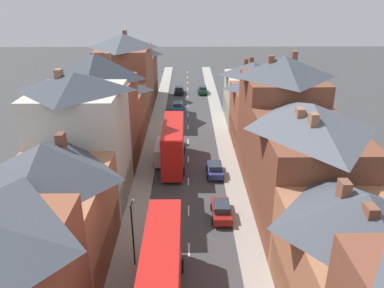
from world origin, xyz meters
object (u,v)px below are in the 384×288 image
object	(u,v)px
car_mid_white	(178,107)
delivery_van	(163,151)
double_decker_bus_lead	(162,273)
car_near_silver	(203,90)
street_lamp	(133,230)
double_decker_bus_mid_street	(173,143)
car_near_blue	(221,210)
car_parked_left_b	(179,90)
car_parked_left_a	(215,169)

from	to	relation	value
car_mid_white	delivery_van	size ratio (longest dim) A/B	0.88
double_decker_bus_lead	car_near_silver	distance (m)	56.50
street_lamp	car_mid_white	bearing A→B (deg)	86.50
delivery_van	street_lamp	size ratio (longest dim) A/B	0.95
double_decker_bus_lead	delivery_van	distance (m)	23.33
car_near_silver	delivery_van	distance (m)	33.58
double_decker_bus_mid_street	car_near_blue	xyz separation A→B (m)	(4.91, -11.64, -2.00)
car_near_blue	car_mid_white	size ratio (longest dim) A/B	0.89
car_parked_left_b	street_lamp	bearing A→B (deg)	-92.69
street_lamp	double_decker_bus_lead	bearing A→B (deg)	-59.23
delivery_van	car_near_silver	bearing A→B (deg)	79.36
delivery_van	double_decker_bus_mid_street	bearing A→B (deg)	-36.69
delivery_van	street_lamp	distance (m)	19.28
car_near_silver	street_lamp	xyz separation A→B (m)	(-7.35, -52.15, 2.44)
car_parked_left_a	car_mid_white	world-z (taller)	car_mid_white
delivery_van	car_parked_left_a	bearing A→B (deg)	-32.37
car_parked_left_b	delivery_van	world-z (taller)	delivery_van
double_decker_bus_lead	car_mid_white	size ratio (longest dim) A/B	2.37
car_near_blue	car_near_silver	size ratio (longest dim) A/B	0.92
double_decker_bus_mid_street	car_parked_left_b	world-z (taller)	double_decker_bus_mid_street
car_mid_white	street_lamp	xyz separation A→B (m)	(-2.45, -40.01, 2.40)
car_parked_left_b	street_lamp	xyz separation A→B (m)	(-2.45, -52.05, 2.45)
double_decker_bus_lead	car_near_silver	bearing A→B (deg)	85.01
car_parked_left_b	delivery_van	bearing A→B (deg)	-92.26
double_decker_bus_lead	street_lamp	world-z (taller)	street_lamp
car_near_blue	car_parked_left_b	bearing A→B (deg)	96.15
double_decker_bus_mid_street	car_parked_left_a	distance (m)	6.08
double_decker_bus_lead	car_mid_white	xyz separation A→B (m)	(0.01, 44.11, -1.97)
double_decker_bus_mid_street	car_mid_white	bearing A→B (deg)	89.98
double_decker_bus_lead	car_near_blue	size ratio (longest dim) A/B	2.65
car_parked_left_b	double_decker_bus_lead	bearing A→B (deg)	-90.01
street_lamp	car_parked_left_a	bearing A→B (deg)	64.22
car_near_silver	car_parked_left_a	distance (m)	36.93
car_near_blue	car_parked_left_b	distance (m)	45.77
car_near_blue	car_parked_left_a	bearing A→B (deg)	90.00
car_mid_white	street_lamp	bearing A→B (deg)	-93.50
double_decker_bus_mid_street	car_near_silver	world-z (taller)	double_decker_bus_mid_street
car_parked_left_b	street_lamp	world-z (taller)	street_lamp
delivery_van	street_lamp	xyz separation A→B (m)	(-1.15, -19.15, 1.90)
car_parked_left_b	car_parked_left_a	bearing A→B (deg)	-82.42
double_decker_bus_lead	car_parked_left_a	size ratio (longest dim) A/B	2.80
double_decker_bus_mid_street	car_mid_white	world-z (taller)	double_decker_bus_mid_street
double_decker_bus_mid_street	car_near_silver	xyz separation A→B (m)	(4.91, 33.96, -2.02)
car_near_silver	street_lamp	distance (m)	52.72
car_near_silver	double_decker_bus_mid_street	bearing A→B (deg)	-98.22
double_decker_bus_lead	car_parked_left_a	bearing A→B (deg)	75.74
double_decker_bus_lead	car_parked_left_b	bearing A→B (deg)	89.99
double_decker_bus_lead	car_parked_left_b	xyz separation A→B (m)	(0.01, 56.15, -2.02)
double_decker_bus_lead	double_decker_bus_mid_street	size ratio (longest dim) A/B	1.00
double_decker_bus_lead	car_parked_left_b	world-z (taller)	double_decker_bus_lead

